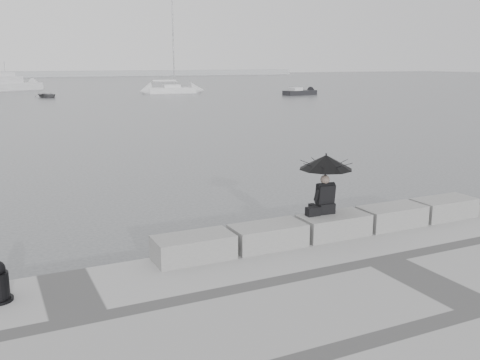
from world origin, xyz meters
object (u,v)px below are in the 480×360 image
motor_cruiser (12,85)px  small_motorboat (300,93)px  sailboat_right (172,89)px  dinghy (48,95)px  seated_person (326,170)px

motor_cruiser → small_motorboat: (34.01, -28.80, -0.57)m
sailboat_right → dinghy: size_ratio=3.70×
small_motorboat → dinghy: size_ratio=1.42×
sailboat_right → small_motorboat: bearing=-32.0°
sailboat_right → small_motorboat: 18.08m
sailboat_right → dinghy: 16.94m
sailboat_right → motor_cruiser: size_ratio=1.38×
small_motorboat → seated_person: bearing=-130.6°
dinghy → sailboat_right: bearing=-16.5°
seated_person → motor_cruiser: 80.52m
motor_cruiser → dinghy: (3.05, -19.70, -0.60)m
motor_cruiser → seated_person: bearing=-116.9°
seated_person → sailboat_right: 65.31m
sailboat_right → motor_cruiser: 26.50m
sailboat_right → dinghy: (-16.80, -2.15, -0.25)m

